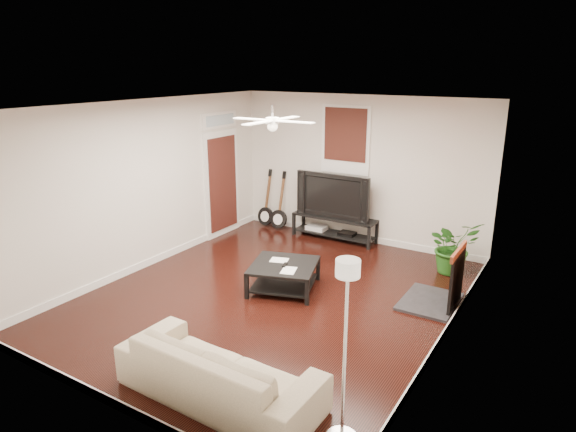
% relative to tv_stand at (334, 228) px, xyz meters
% --- Properties ---
extents(room, '(5.01, 6.01, 2.81)m').
position_rel_tv_stand_xyz_m(room, '(0.39, -2.78, 1.16)').
color(room, black).
rests_on(room, ground).
extents(brick_accent, '(0.02, 2.20, 2.80)m').
position_rel_tv_stand_xyz_m(brick_accent, '(2.88, -1.78, 1.16)').
color(brick_accent, '#B36039').
rests_on(brick_accent, floor).
extents(fireplace, '(0.80, 1.10, 0.92)m').
position_rel_tv_stand_xyz_m(fireplace, '(2.59, -1.78, 0.22)').
color(fireplace, black).
rests_on(fireplace, floor).
extents(window_back, '(1.00, 0.06, 1.30)m').
position_rel_tv_stand_xyz_m(window_back, '(0.09, 0.19, 1.71)').
color(window_back, '#36160E').
rests_on(window_back, wall_back).
extents(door_left, '(0.08, 1.00, 2.50)m').
position_rel_tv_stand_xyz_m(door_left, '(-2.07, -0.88, 1.01)').
color(door_left, white).
rests_on(door_left, wall_left).
extents(tv_stand, '(1.69, 0.45, 0.47)m').
position_rel_tv_stand_xyz_m(tv_stand, '(0.00, 0.00, 0.00)').
color(tv_stand, black).
rests_on(tv_stand, floor).
extents(tv, '(1.51, 0.20, 0.87)m').
position_rel_tv_stand_xyz_m(tv, '(0.00, 0.02, 0.67)').
color(tv, black).
rests_on(tv, tv_stand).
extents(coffee_table, '(1.22, 1.22, 0.41)m').
position_rel_tv_stand_xyz_m(coffee_table, '(0.38, -2.48, -0.03)').
color(coffee_table, black).
rests_on(coffee_table, floor).
extents(sofa, '(2.22, 0.91, 0.64)m').
position_rel_tv_stand_xyz_m(sofa, '(1.21, -5.07, 0.08)').
color(sofa, tan).
rests_on(sofa, floor).
extents(floor_lamp, '(0.30, 0.30, 1.79)m').
position_rel_tv_stand_xyz_m(floor_lamp, '(2.56, -4.97, 0.66)').
color(floor_lamp, silver).
rests_on(floor_lamp, floor).
extents(potted_plant, '(1.07, 1.08, 0.91)m').
position_rel_tv_stand_xyz_m(potted_plant, '(2.40, -0.47, 0.22)').
color(potted_plant, '#225E1A').
rests_on(potted_plant, floor).
extents(guitar_left, '(0.41, 0.31, 1.24)m').
position_rel_tv_stand_xyz_m(guitar_left, '(-1.62, -0.03, 0.38)').
color(guitar_left, black).
rests_on(guitar_left, floor).
extents(guitar_right, '(0.38, 0.27, 1.24)m').
position_rel_tv_stand_xyz_m(guitar_right, '(-1.27, -0.06, 0.38)').
color(guitar_right, black).
rests_on(guitar_right, floor).
extents(ceiling_fan, '(1.24, 1.24, 0.32)m').
position_rel_tv_stand_xyz_m(ceiling_fan, '(0.39, -2.78, 2.36)').
color(ceiling_fan, white).
rests_on(ceiling_fan, ceiling).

